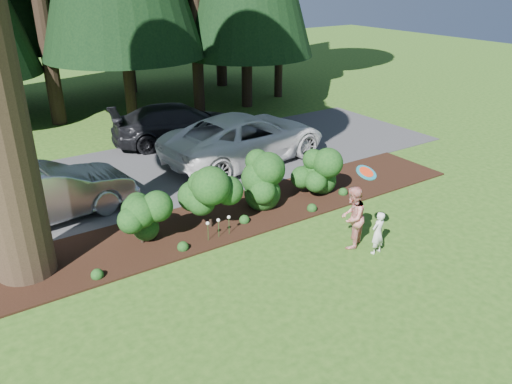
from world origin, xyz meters
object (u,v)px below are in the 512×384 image
Objects in this scene: car_white_suv at (246,138)px; adult at (352,217)px; car_silver_wagon at (45,194)px; car_dark_suv at (180,124)px; frisbee at (366,172)px; child at (378,233)px.

car_white_suv is 6.50m from adult.
adult is (5.80, -5.46, -0.02)m from car_silver_wagon.
car_dark_suv is 10.99× the size of frisbee.
adult is (-0.29, 0.58, 0.24)m from child.
frisbee reaches higher than child.
frisbee is (-1.57, -7.18, 1.43)m from car_white_suv.
adult is 3.31× the size of frisbee.
adult is at bearing -140.04° from car_silver_wagon.
car_dark_suv is 3.32× the size of adult.
car_dark_suv reaches higher than child.
car_white_suv is 3.87× the size of adult.
adult is (-0.04, -9.48, -0.00)m from car_dark_suv.
child is 0.69m from adult.
car_silver_wagon is at bearing -51.20° from child.
car_white_suv is 7.04m from child.
frisbee reaches higher than car_white_suv.
car_white_suv is at bearing -88.93° from car_silver_wagon.
car_dark_suv is 9.48m from adult.
car_white_suv is 3.24m from car_dark_suv.
car_silver_wagon is at bearing 91.09° from car_white_suv.
car_dark_suv is (5.85, 4.02, -0.02)m from car_silver_wagon.
frisbee is (-0.79, -0.19, 1.76)m from child.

